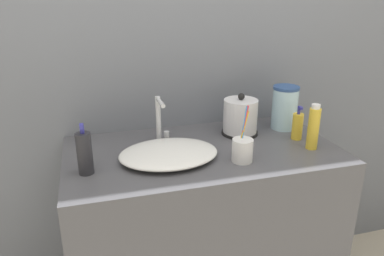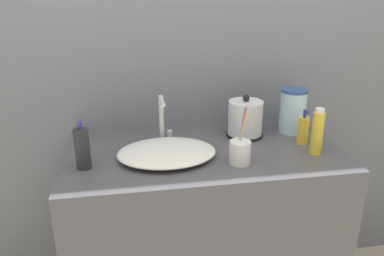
% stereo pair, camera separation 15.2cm
% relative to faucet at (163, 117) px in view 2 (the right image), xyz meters
% --- Properties ---
extents(wall_back, '(6.00, 0.04, 2.60)m').
position_rel_faucet_xyz_m(wall_back, '(0.15, 0.20, 0.30)').
color(wall_back, slate).
rests_on(wall_back, ground_plane).
extents(vanity_counter, '(1.14, 0.61, 0.89)m').
position_rel_faucet_xyz_m(vanity_counter, '(0.15, -0.13, -0.55)').
color(vanity_counter, '#4C4C51').
rests_on(vanity_counter, ground_plane).
extents(sink_basin, '(0.39, 0.30, 0.05)m').
position_rel_faucet_xyz_m(sink_basin, '(-0.01, -0.18, -0.09)').
color(sink_basin, white).
rests_on(sink_basin, vanity_counter).
extents(faucet, '(0.06, 0.13, 0.20)m').
position_rel_faucet_xyz_m(faucet, '(0.00, 0.00, 0.00)').
color(faucet, silver).
rests_on(faucet, vanity_counter).
extents(electric_kettle, '(0.17, 0.17, 0.20)m').
position_rel_faucet_xyz_m(electric_kettle, '(0.37, -0.01, -0.03)').
color(electric_kettle, black).
rests_on(electric_kettle, vanity_counter).
extents(toothbrush_cup, '(0.08, 0.08, 0.22)m').
position_rel_faucet_xyz_m(toothbrush_cup, '(0.27, -0.28, -0.06)').
color(toothbrush_cup, silver).
rests_on(toothbrush_cup, vanity_counter).
extents(lotion_bottle, '(0.05, 0.05, 0.15)m').
position_rel_faucet_xyz_m(lotion_bottle, '(0.59, -0.14, -0.05)').
color(lotion_bottle, gold).
rests_on(lotion_bottle, vanity_counter).
extents(shampoo_bottle, '(0.05, 0.05, 0.19)m').
position_rel_faucet_xyz_m(shampoo_bottle, '(0.60, -0.25, -0.02)').
color(shampoo_bottle, gold).
rests_on(shampoo_bottle, vanity_counter).
extents(mouthwash_bottle, '(0.06, 0.06, 0.19)m').
position_rel_faucet_xyz_m(mouthwash_bottle, '(-0.32, -0.22, -0.03)').
color(mouthwash_bottle, '#28282D').
rests_on(mouthwash_bottle, vanity_counter).
extents(water_pitcher, '(0.12, 0.12, 0.21)m').
position_rel_faucet_xyz_m(water_pitcher, '(0.60, 0.01, -0.01)').
color(water_pitcher, '#B2DBEA').
rests_on(water_pitcher, vanity_counter).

